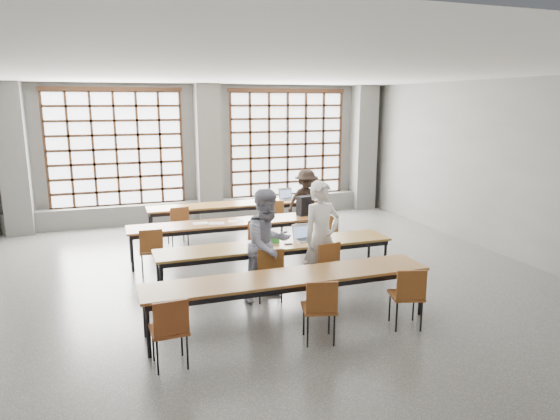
% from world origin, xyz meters
% --- Properties ---
extents(floor, '(11.00, 11.00, 0.00)m').
position_xyz_m(floor, '(0.00, 0.00, 0.00)').
color(floor, '#464644').
rests_on(floor, ground).
extents(ceiling, '(11.00, 11.00, 0.00)m').
position_xyz_m(ceiling, '(0.00, 0.00, 3.50)').
color(ceiling, silver).
rests_on(ceiling, floor).
extents(wall_back, '(10.00, 0.00, 10.00)m').
position_xyz_m(wall_back, '(0.00, 5.50, 1.75)').
color(wall_back, '#5C5C5A').
rests_on(wall_back, floor).
extents(wall_front, '(10.00, 0.00, 10.00)m').
position_xyz_m(wall_front, '(0.00, -5.50, 1.75)').
color(wall_front, '#5C5C5A').
rests_on(wall_front, floor).
extents(wall_right, '(0.00, 11.00, 11.00)m').
position_xyz_m(wall_right, '(5.00, 0.00, 1.75)').
color(wall_right, '#5C5C5A').
rests_on(wall_right, floor).
extents(column_left, '(0.60, 0.55, 3.50)m').
position_xyz_m(column_left, '(-4.50, 5.22, 1.75)').
color(column_left, '#5D5D5A').
rests_on(column_left, floor).
extents(column_mid, '(0.60, 0.55, 3.50)m').
position_xyz_m(column_mid, '(0.00, 5.22, 1.75)').
color(column_mid, '#5D5D5A').
rests_on(column_mid, floor).
extents(column_right, '(0.60, 0.55, 3.50)m').
position_xyz_m(column_right, '(4.50, 5.22, 1.75)').
color(column_right, '#5D5D5A').
rests_on(column_right, floor).
extents(window_left, '(3.32, 0.12, 3.00)m').
position_xyz_m(window_left, '(-2.25, 5.42, 1.90)').
color(window_left, white).
rests_on(window_left, wall_back).
extents(window_right, '(3.32, 0.12, 3.00)m').
position_xyz_m(window_right, '(2.25, 5.42, 1.90)').
color(window_right, white).
rests_on(window_right, wall_back).
extents(sill_ledge, '(9.80, 0.35, 0.50)m').
position_xyz_m(sill_ledge, '(0.00, 5.30, 0.25)').
color(sill_ledge, '#5D5D5A').
rests_on(sill_ledge, floor).
extents(desk_row_a, '(4.00, 0.70, 0.73)m').
position_xyz_m(desk_row_a, '(0.26, 3.55, 0.66)').
color(desk_row_a, brown).
rests_on(desk_row_a, floor).
extents(desk_row_b, '(4.00, 0.70, 0.73)m').
position_xyz_m(desk_row_b, '(-0.24, 1.82, 0.66)').
color(desk_row_b, brown).
rests_on(desk_row_b, floor).
extents(desk_row_c, '(4.00, 0.70, 0.73)m').
position_xyz_m(desk_row_c, '(0.09, 0.02, 0.66)').
color(desk_row_c, brown).
rests_on(desk_row_c, floor).
extents(desk_row_d, '(4.00, 0.70, 0.73)m').
position_xyz_m(desk_row_d, '(-0.23, -1.52, 0.66)').
color(desk_row_d, brown).
rests_on(desk_row_d, floor).
extents(chair_back_left, '(0.47, 0.48, 0.88)m').
position_xyz_m(chair_back_left, '(-1.13, 2.92, 0.54)').
color(chair_back_left, brown).
rests_on(chair_back_left, floor).
extents(chair_back_mid, '(0.51, 0.51, 0.88)m').
position_xyz_m(chair_back_mid, '(1.04, 2.92, 0.54)').
color(chair_back_mid, brown).
rests_on(chair_back_mid, floor).
extents(chair_back_right, '(0.51, 0.52, 0.88)m').
position_xyz_m(chair_back_right, '(1.84, 2.92, 0.54)').
color(chair_back_right, brown).
rests_on(chair_back_right, floor).
extents(chair_mid_left, '(0.43, 0.44, 0.88)m').
position_xyz_m(chair_mid_left, '(-1.85, 1.19, 0.54)').
color(chair_mid_left, brown).
rests_on(chair_mid_left, floor).
extents(chair_mid_centre, '(0.52, 0.52, 0.88)m').
position_xyz_m(chair_mid_centre, '(0.14, 1.19, 0.54)').
color(chair_mid_centre, brown).
rests_on(chair_mid_centre, floor).
extents(chair_mid_right, '(0.46, 0.46, 0.88)m').
position_xyz_m(chair_mid_right, '(1.55, 1.19, 0.54)').
color(chair_mid_right, brown).
rests_on(chair_mid_right, floor).
extents(chair_front_left, '(0.49, 0.49, 0.88)m').
position_xyz_m(chair_front_left, '(-0.22, -0.61, 0.54)').
color(chair_front_left, brown).
rests_on(chair_front_left, floor).
extents(chair_front_right, '(0.48, 0.48, 0.88)m').
position_xyz_m(chair_front_right, '(0.71, -0.61, 0.54)').
color(chair_front_right, maroon).
rests_on(chair_front_right, floor).
extents(chair_near_left, '(0.44, 0.45, 0.88)m').
position_xyz_m(chair_near_left, '(-1.92, -2.14, 0.54)').
color(chair_near_left, brown).
rests_on(chair_near_left, floor).
extents(chair_near_mid, '(0.51, 0.51, 0.88)m').
position_xyz_m(chair_near_mid, '(-0.05, -2.14, 0.54)').
color(chair_near_mid, brown).
rests_on(chair_near_mid, floor).
extents(chair_near_right, '(0.52, 0.52, 0.88)m').
position_xyz_m(chair_near_right, '(1.25, -2.14, 0.54)').
color(chair_near_right, brown).
rests_on(chair_near_right, floor).
extents(student_male, '(0.74, 0.56, 1.83)m').
position_xyz_m(student_male, '(0.69, -0.48, 0.92)').
color(student_male, white).
rests_on(student_male, floor).
extents(student_female, '(1.05, 0.94, 1.76)m').
position_xyz_m(student_female, '(-0.21, -0.48, 0.88)').
color(student_female, '#1A1F4F').
rests_on(student_female, floor).
extents(student_back, '(1.04, 0.68, 1.52)m').
position_xyz_m(student_back, '(1.86, 3.05, 0.76)').
color(student_back, black).
rests_on(student_back, floor).
extents(laptop_front, '(0.40, 0.35, 0.26)m').
position_xyz_m(laptop_front, '(0.64, 0.13, 0.79)').
color(laptop_front, '#B6B6BB').
rests_on(laptop_front, desk_row_c).
extents(laptop_back, '(0.40, 0.35, 0.26)m').
position_xyz_m(laptop_back, '(1.60, 3.66, 0.79)').
color(laptop_back, '#A9A9AD').
rests_on(laptop_back, desk_row_a).
extents(mouse, '(0.10, 0.07, 0.04)m').
position_xyz_m(mouse, '(1.04, -0.00, 0.75)').
color(mouse, white).
rests_on(mouse, desk_row_c).
extents(green_box, '(0.26, 0.12, 0.09)m').
position_xyz_m(green_box, '(0.04, 0.10, 0.78)').
color(green_box, '#2D8C32').
rests_on(green_box, desk_row_c).
extents(phone, '(0.14, 0.07, 0.01)m').
position_xyz_m(phone, '(0.27, -0.08, 0.74)').
color(phone, black).
rests_on(phone, desk_row_c).
extents(paper_sheet_a, '(0.30, 0.21, 0.00)m').
position_xyz_m(paper_sheet_a, '(-0.84, 1.87, 0.73)').
color(paper_sheet_a, silver).
rests_on(paper_sheet_a, desk_row_b).
extents(paper_sheet_b, '(0.34, 0.27, 0.00)m').
position_xyz_m(paper_sheet_b, '(-0.54, 1.77, 0.73)').
color(paper_sheet_b, silver).
rests_on(paper_sheet_b, desk_row_b).
extents(paper_sheet_c, '(0.33, 0.26, 0.00)m').
position_xyz_m(paper_sheet_c, '(-0.14, 1.82, 0.73)').
color(paper_sheet_c, white).
rests_on(paper_sheet_c, desk_row_b).
extents(backpack, '(0.36, 0.27, 0.40)m').
position_xyz_m(backpack, '(1.36, 1.87, 0.93)').
color(backpack, black).
rests_on(backpack, desk_row_b).
extents(plastic_bag, '(0.26, 0.21, 0.29)m').
position_xyz_m(plastic_bag, '(1.16, 3.60, 0.87)').
color(plastic_bag, white).
rests_on(plastic_bag, desk_row_a).
extents(red_pouch, '(0.22, 0.14, 0.06)m').
position_xyz_m(red_pouch, '(-1.93, -2.07, 0.50)').
color(red_pouch, '#A91425').
rests_on(red_pouch, chair_near_left).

